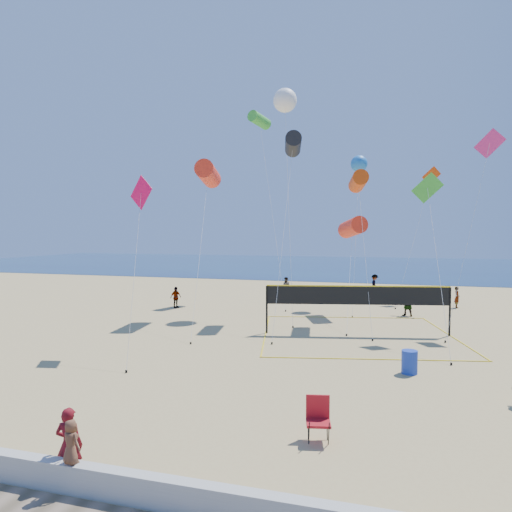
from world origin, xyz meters
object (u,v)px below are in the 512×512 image
(camp_chair, at_px, (318,416))
(trash_barrel, at_px, (410,362))
(woman, at_px, (69,445))
(volleyball_net, at_px, (357,301))

(camp_chair, distance_m, trash_barrel, 6.82)
(woman, height_order, volleyball_net, volleyball_net)
(woman, xyz_separation_m, volleyball_net, (4.96, 15.75, 0.94))
(trash_barrel, distance_m, volleyball_net, 6.60)
(volleyball_net, bearing_deg, trash_barrel, -81.47)
(trash_barrel, bearing_deg, camp_chair, -111.41)
(camp_chair, distance_m, volleyball_net, 12.46)
(trash_barrel, bearing_deg, woman, -126.72)
(woman, bearing_deg, volleyball_net, -116.96)
(woman, distance_m, volleyball_net, 16.54)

